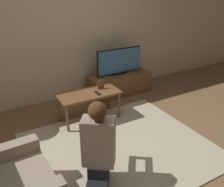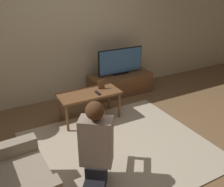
% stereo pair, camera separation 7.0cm
% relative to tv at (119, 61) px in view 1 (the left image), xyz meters
% --- Properties ---
extents(ground_plane, '(10.00, 10.00, 0.00)m').
position_rel_tv_xyz_m(ground_plane, '(-0.93, -1.56, -0.66)').
color(ground_plane, brown).
extents(wall_back, '(10.00, 0.06, 2.60)m').
position_rel_tv_xyz_m(wall_back, '(-0.93, 0.37, 0.64)').
color(wall_back, beige).
rests_on(wall_back, ground_plane).
extents(rug, '(2.35, 2.06, 0.02)m').
position_rel_tv_xyz_m(rug, '(-0.93, -1.56, -0.65)').
color(rug, '#BCAD93').
rests_on(rug, ground_plane).
extents(tv_stand, '(1.23, 0.49, 0.40)m').
position_rel_tv_xyz_m(tv_stand, '(0.00, -0.00, -0.46)').
color(tv_stand, brown).
rests_on(tv_stand, ground_plane).
extents(tv, '(0.94, 0.08, 0.50)m').
position_rel_tv_xyz_m(tv, '(0.00, 0.00, 0.00)').
color(tv, black).
rests_on(tv, tv_stand).
extents(coffee_table, '(0.96, 0.45, 0.48)m').
position_rel_tv_xyz_m(coffee_table, '(-0.95, -0.67, -0.24)').
color(coffee_table, brown).
rests_on(coffee_table, ground_plane).
extents(person_kneeling, '(0.68, 0.80, 0.99)m').
position_rel_tv_xyz_m(person_kneeling, '(-1.45, -1.99, -0.16)').
color(person_kneeling, black).
rests_on(person_kneeling, rug).
extents(picture_frame, '(0.11, 0.01, 0.15)m').
position_rel_tv_xyz_m(picture_frame, '(-0.72, -0.62, -0.11)').
color(picture_frame, brown).
rests_on(picture_frame, coffee_table).
extents(remote, '(0.04, 0.15, 0.02)m').
position_rel_tv_xyz_m(remote, '(-0.85, -0.76, -0.17)').
color(remote, black).
rests_on(remote, coffee_table).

